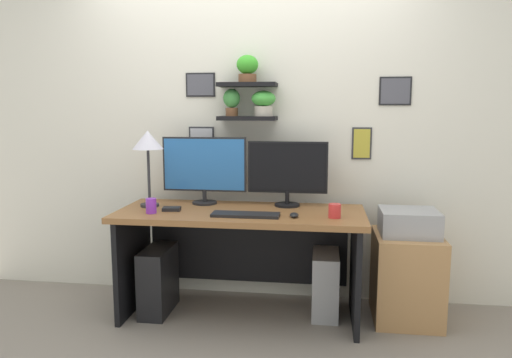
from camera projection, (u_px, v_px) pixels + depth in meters
ground_plane at (241, 315)px, 3.39m from camera, size 8.00×8.00×0.00m
back_wall_assembly at (250, 120)px, 3.62m from camera, size 4.40×0.24×2.70m
desk at (242, 238)px, 3.37m from camera, size 1.68×0.68×0.75m
monitor_left at (204, 167)px, 3.50m from camera, size 0.62×0.18×0.49m
monitor_right at (288, 171)px, 3.42m from camera, size 0.57×0.18×0.46m
keyboard at (246, 215)px, 3.12m from camera, size 0.44×0.14×0.02m
computer_mouse at (294, 215)px, 3.09m from camera, size 0.06×0.09×0.03m
desk_lamp at (148, 144)px, 3.37m from camera, size 0.21×0.21×0.54m
coffee_mug at (335, 211)px, 3.07m from camera, size 0.08×0.08×0.09m
pen_cup at (151, 206)px, 3.20m from camera, size 0.07×0.07×0.10m
scissors_tray at (172, 209)px, 3.29m from camera, size 0.13×0.09×0.02m
drawer_cabinet at (406, 277)px, 3.30m from camera, size 0.44×0.50×0.60m
printer at (409, 222)px, 3.24m from camera, size 0.38×0.34×0.17m
computer_tower_left at (158, 280)px, 3.42m from camera, size 0.18×0.40×0.47m
computer_tower_right at (325, 283)px, 3.39m from camera, size 0.18×0.40×0.45m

